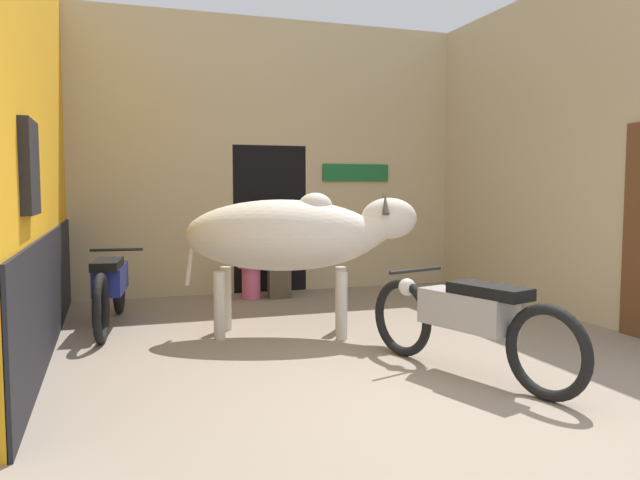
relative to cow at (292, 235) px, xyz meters
The scene contains 9 objects.
ground_plane 2.63m from the cow, 78.60° to the right, with size 30.00×30.00×0.00m, color gray.
wall_left_shopfront 2.48m from the cow, behind, with size 0.25×5.01×3.81m.
wall_back_with_doorway 2.96m from the cow, 80.71° to the left, with size 5.45×0.93×3.81m.
wall_right_with_door 3.41m from the cow, ahead, with size 0.22×5.01×3.81m.
cow is the anchor object (origin of this frame).
motorcycle_near 2.05m from the cow, 62.74° to the right, with size 0.81×2.04×0.78m.
motorcycle_far 2.04m from the cow, 151.44° to the left, with size 0.58×2.12×0.78m.
shopkeeper_seated 2.22m from the cow, 79.46° to the left, with size 0.42×0.34×1.23m.
plastic_stool 2.27m from the cow, 88.94° to the left, with size 0.35×0.35×0.45m.
Camera 1 is at (-2.17, -3.54, 1.46)m, focal length 35.00 mm.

